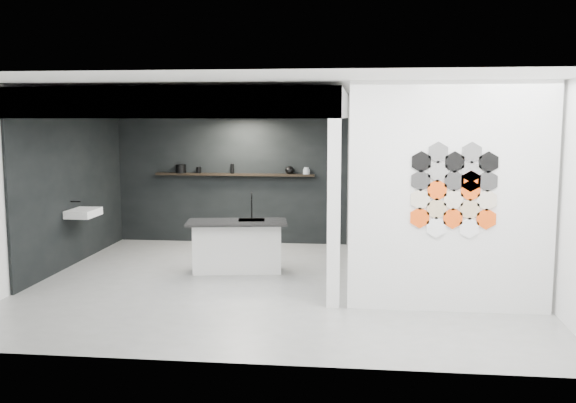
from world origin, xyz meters
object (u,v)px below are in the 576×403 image
at_px(glass_vase, 306,171).
at_px(bottle_dark, 232,169).
at_px(kettle, 290,170).
at_px(partition_panel, 450,198).
at_px(utensil_cup, 199,170).
at_px(wall_basin, 83,213).
at_px(kitchen_island, 237,245).
at_px(glass_bowl, 306,172).
at_px(stockpot, 181,169).

relative_size(glass_vase, bottle_dark, 0.70).
height_order(kettle, bottle_dark, bottle_dark).
distance_m(partition_panel, utensil_cup, 5.64).
height_order(kettle, utensil_cup, kettle).
height_order(wall_basin, glass_vase, glass_vase).
height_order(wall_basin, kettle, kettle).
distance_m(partition_panel, kitchen_island, 3.52).
height_order(kettle, glass_vase, kettle).
bearing_deg(glass_bowl, bottle_dark, 180.00).
xyz_separation_m(wall_basin, glass_bowl, (3.39, 2.07, 0.52)).
bearing_deg(stockpot, utensil_cup, 0.00).
relative_size(partition_panel, glass_bowl, 21.89).
xyz_separation_m(kettle, utensil_cup, (-1.72, 0.00, -0.02)).
xyz_separation_m(kitchen_island, stockpot, (-1.50, 2.21, 0.99)).
height_order(kitchen_island, bottle_dark, bottle_dark).
height_order(kitchen_island, kettle, kettle).
bearing_deg(glass_vase, partition_panel, -61.77).
xyz_separation_m(wall_basin, kettle, (3.08, 2.07, 0.54)).
xyz_separation_m(partition_panel, kitchen_island, (-2.95, 1.66, -0.99)).
relative_size(stockpot, glass_vase, 1.54).
xyz_separation_m(partition_panel, bottle_dark, (-3.47, 3.87, 0.01)).
bearing_deg(glass_vase, utensil_cup, 180.00).
bearing_deg(kitchen_island, stockpot, 115.18).
bearing_deg(kitchen_island, wall_basin, 167.77).
height_order(wall_basin, utensil_cup, utensil_cup).
bearing_deg(kettle, stockpot, -162.34).
bearing_deg(kettle, bottle_dark, -162.34).
distance_m(kettle, glass_vase, 0.31).
xyz_separation_m(stockpot, kettle, (2.06, 0.00, -0.01)).
xyz_separation_m(stockpot, bottle_dark, (0.98, 0.00, 0.01)).
relative_size(glass_vase, utensil_cup, 1.10).
relative_size(wall_basin, stockpot, 3.10).
height_order(kitchen_island, glass_vase, glass_vase).
bearing_deg(wall_basin, utensil_cup, 56.65).
bearing_deg(bottle_dark, partition_panel, -48.11).
xyz_separation_m(glass_bowl, utensil_cup, (-2.03, 0.00, 0.01)).
bearing_deg(partition_panel, bottle_dark, 131.89).
relative_size(partition_panel, kettle, 16.27).
bearing_deg(utensil_cup, stockpot, 180.00).
height_order(glass_bowl, bottle_dark, bottle_dark).
distance_m(kettle, bottle_dark, 1.08).
distance_m(stockpot, bottle_dark, 0.98).
relative_size(kettle, glass_vase, 1.37).
bearing_deg(bottle_dark, kitchen_island, -76.82).
distance_m(kitchen_island, glass_bowl, 2.56).
xyz_separation_m(partition_panel, utensil_cup, (-4.11, 3.87, -0.02)).
bearing_deg(glass_bowl, kitchen_island, -111.60).
bearing_deg(stockpot, glass_vase, 0.00).
bearing_deg(utensil_cup, kitchen_island, -62.36).
bearing_deg(partition_panel, kettle, 121.71).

